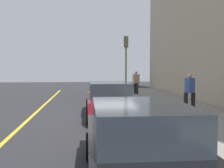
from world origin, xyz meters
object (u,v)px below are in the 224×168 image
parked_car_black (139,145)px  parked_car_maroon (109,100)px  pedestrian_blue_coat (190,90)px  pedestrian_tan_coat (136,82)px  traffic_light_pole (126,56)px

parked_car_black → parked_car_maroon: (6.75, -0.03, 0.00)m
parked_car_maroon → pedestrian_blue_coat: size_ratio=2.72×
parked_car_black → pedestrian_tan_coat: size_ratio=2.69×
parked_car_black → pedestrian_tan_coat: pedestrian_tan_coat is taller
parked_car_maroon → traffic_light_pole: bearing=-14.8°
parked_car_maroon → pedestrian_blue_coat: bearing=-77.5°
parked_car_black → pedestrian_blue_coat: bearing=-27.1°
parked_car_black → traffic_light_pole: bearing=-7.4°
parked_car_maroon → pedestrian_blue_coat: (0.86, -3.86, 0.30)m
pedestrian_blue_coat → parked_car_black: bearing=152.9°
parked_car_black → parked_car_maroon: size_ratio=0.97×
pedestrian_blue_coat → pedestrian_tan_coat: 7.84m
traffic_light_pole → pedestrian_tan_coat: bearing=-25.2°
parked_car_black → parked_car_maroon: 6.75m
parked_car_maroon → pedestrian_blue_coat: 3.97m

